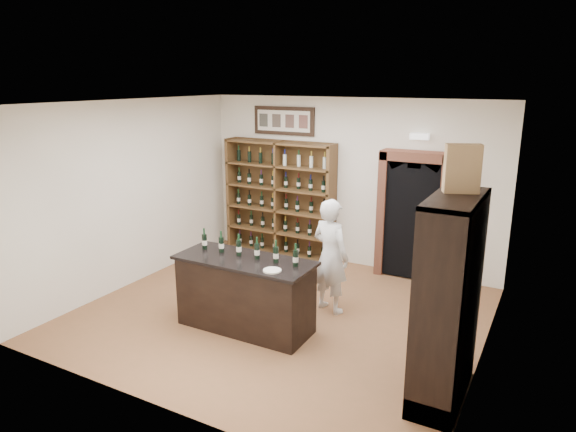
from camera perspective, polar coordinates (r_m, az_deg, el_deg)
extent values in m
plane|color=brown|center=(7.59, -0.89, -10.79)|extent=(5.50, 5.50, 0.00)
plane|color=white|center=(6.84, -0.99, 12.45)|extent=(5.50, 5.50, 0.00)
cube|color=silver|center=(9.27, 6.70, 3.69)|extent=(5.50, 0.04, 3.00)
cube|color=silver|center=(8.72, -16.89, 2.41)|extent=(0.04, 5.00, 3.00)
cube|color=silver|center=(6.25, 21.63, -2.88)|extent=(0.04, 5.00, 3.00)
cube|color=#53351C|center=(9.88, -0.45, 2.11)|extent=(2.20, 0.02, 2.20)
cube|color=#53351C|center=(10.28, -6.17, 2.54)|extent=(0.06, 0.38, 2.20)
cube|color=#53351C|center=(9.26, 4.81, 1.18)|extent=(0.06, 0.38, 2.20)
cube|color=#53351C|center=(9.72, -0.96, 1.91)|extent=(0.04, 0.38, 2.20)
cube|color=#53351C|center=(10.02, -0.94, -4.01)|extent=(2.18, 0.38, 0.04)
cube|color=#53351C|center=(9.89, -0.95, -1.69)|extent=(2.18, 0.38, 0.04)
cube|color=#53351C|center=(9.77, -0.96, 0.70)|extent=(2.18, 0.38, 0.03)
cube|color=#53351C|center=(9.68, -0.97, 3.13)|extent=(2.18, 0.38, 0.04)
cube|color=#53351C|center=(9.60, -0.98, 5.61)|extent=(2.18, 0.38, 0.04)
cube|color=#53351C|center=(9.54, -0.99, 8.12)|extent=(2.18, 0.38, 0.04)
cube|color=black|center=(9.66, -0.47, 10.53)|extent=(1.25, 0.04, 0.52)
cube|color=black|center=(8.84, 13.73, -0.17)|extent=(0.97, 0.29, 2.05)
cube|color=#A0573E|center=(8.96, 10.53, 0.34)|extent=(0.14, 0.35, 2.15)
cube|color=#A0573E|center=(8.71, 16.97, -0.49)|extent=(0.14, 0.35, 2.15)
cube|color=#A0573E|center=(8.62, 14.12, 6.46)|extent=(1.15, 0.35, 0.16)
cube|color=white|center=(8.68, 14.43, 8.56)|extent=(0.30, 0.10, 0.10)
cube|color=black|center=(7.03, -4.77, -8.84)|extent=(1.80, 0.70, 0.94)
cube|color=black|center=(6.84, -4.86, -4.93)|extent=(1.88, 0.78, 0.04)
cylinder|color=black|center=(7.26, -9.27, -2.82)|extent=(0.07, 0.07, 0.21)
cylinder|color=beige|center=(7.27, -9.26, -2.94)|extent=(0.07, 0.07, 0.07)
cylinder|color=#174626|center=(7.22, -9.32, -1.69)|extent=(0.03, 0.03, 0.09)
cylinder|color=black|center=(7.10, -7.42, -3.18)|extent=(0.07, 0.07, 0.21)
cylinder|color=beige|center=(7.10, -7.42, -3.29)|extent=(0.07, 0.07, 0.07)
cylinder|color=#174626|center=(7.05, -7.46, -2.02)|extent=(0.03, 0.03, 0.09)
cylinder|color=black|center=(6.94, -5.49, -3.55)|extent=(0.07, 0.07, 0.21)
cylinder|color=beige|center=(6.95, -5.49, -3.66)|extent=(0.07, 0.07, 0.07)
cylinder|color=#174626|center=(6.89, -5.52, -2.36)|extent=(0.03, 0.03, 0.09)
cylinder|color=black|center=(6.79, -3.47, -3.93)|extent=(0.07, 0.07, 0.21)
cylinder|color=beige|center=(6.80, -3.46, -4.05)|extent=(0.07, 0.07, 0.07)
cylinder|color=#174626|center=(6.74, -3.49, -2.72)|extent=(0.03, 0.03, 0.09)
cylinder|color=black|center=(6.65, -1.35, -4.32)|extent=(0.07, 0.07, 0.21)
cylinder|color=beige|center=(6.66, -1.35, -4.44)|extent=(0.07, 0.07, 0.07)
cylinder|color=#174626|center=(6.60, -1.36, -3.09)|extent=(0.03, 0.03, 0.09)
cylinder|color=black|center=(6.52, 0.85, -4.72)|extent=(0.07, 0.07, 0.21)
cylinder|color=beige|center=(6.52, 0.85, -4.84)|extent=(0.07, 0.07, 0.07)
cylinder|color=#174626|center=(6.47, 0.86, -3.47)|extent=(0.03, 0.03, 0.09)
cube|color=black|center=(5.55, 19.68, -9.36)|extent=(0.02, 1.20, 2.20)
cube|color=black|center=(5.06, 15.97, -11.46)|extent=(0.48, 0.04, 2.20)
cube|color=black|center=(6.11, 18.45, -6.97)|extent=(0.48, 0.04, 2.20)
cube|color=black|center=(5.25, 18.25, 1.85)|extent=(0.48, 1.20, 0.04)
cube|color=black|center=(6.04, 16.58, -17.55)|extent=(0.48, 1.20, 0.24)
cube|color=black|center=(5.92, 16.75, -15.67)|extent=(0.48, 1.16, 0.03)
cube|color=black|center=(5.66, 17.18, -10.86)|extent=(0.48, 1.16, 0.03)
cube|color=black|center=(5.45, 17.62, -5.64)|extent=(0.48, 1.16, 0.03)
imported|color=silver|center=(7.42, 4.74, -4.44)|extent=(0.70, 0.56, 1.68)
cylinder|color=beige|center=(6.39, -1.77, -6.07)|extent=(0.23, 0.23, 0.02)
cube|color=tan|center=(5.39, 18.80, 5.01)|extent=(0.37, 0.26, 0.49)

